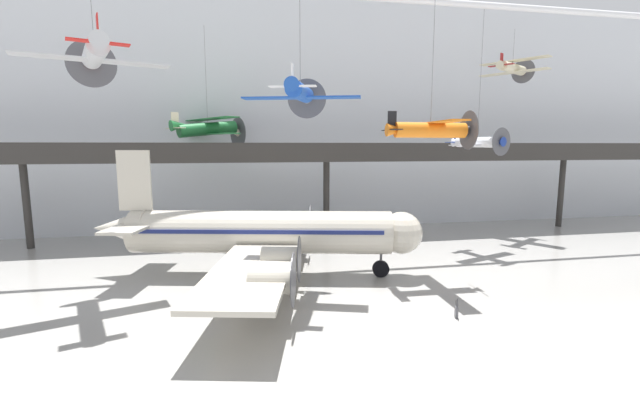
% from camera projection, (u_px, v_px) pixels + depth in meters
% --- Properties ---
extents(ground_plane, '(260.00, 260.00, 0.00)m').
position_uv_depth(ground_plane, '(417.00, 325.00, 24.52)').
color(ground_plane, '#9E9B96').
extents(hangar_back_wall, '(140.00, 3.00, 27.56)m').
position_uv_depth(hangar_back_wall, '(315.00, 116.00, 52.95)').
color(hangar_back_wall, silver).
rests_on(hangar_back_wall, ground).
extents(mezzanine_walkway, '(110.00, 3.20, 10.46)m').
position_uv_depth(mezzanine_walkway, '(328.00, 158.00, 46.35)').
color(mezzanine_walkway, '#2D2B28').
rests_on(mezzanine_walkway, ground).
extents(airliner_silver_main, '(25.42, 29.36, 9.84)m').
position_uv_depth(airliner_silver_main, '(259.00, 233.00, 33.19)').
color(airliner_silver_main, beige).
rests_on(airliner_silver_main, ground).
extents(suspended_plane_green_biplane, '(8.23, 9.23, 12.57)m').
position_uv_depth(suspended_plane_green_biplane, '(208.00, 129.00, 45.35)').
color(suspended_plane_green_biplane, '#1E6B33').
extents(suspended_plane_silver_racer, '(8.99, 7.68, 8.44)m').
position_uv_depth(suspended_plane_silver_racer, '(95.00, 54.00, 26.51)').
color(suspended_plane_silver_racer, silver).
extents(suspended_plane_cream_biplane, '(6.32, 6.99, 5.46)m').
position_uv_depth(suspended_plane_cream_biplane, '(513.00, 68.00, 46.70)').
color(suspended_plane_cream_biplane, beige).
extents(suspended_plane_blue_trainer, '(7.92, 6.72, 10.35)m').
position_uv_depth(suspended_plane_blue_trainer, '(300.00, 93.00, 28.09)').
color(suspended_plane_blue_trainer, '#1E4CAD').
extents(suspended_plane_orange_highwing, '(6.55, 8.06, 12.51)m').
position_uv_depth(suspended_plane_orange_highwing, '(430.00, 129.00, 30.94)').
color(suspended_plane_orange_highwing, orange).
extents(suspended_plane_white_twin, '(6.96, 5.95, 13.07)m').
position_uv_depth(suspended_plane_white_twin, '(477.00, 142.00, 40.13)').
color(suspended_plane_white_twin, silver).
extents(info_sign_pedestal, '(0.29, 0.75, 1.24)m').
position_uv_depth(info_sign_pedestal, '(456.00, 310.00, 25.47)').
color(info_sign_pedestal, '#4C4C51').
rests_on(info_sign_pedestal, ground).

